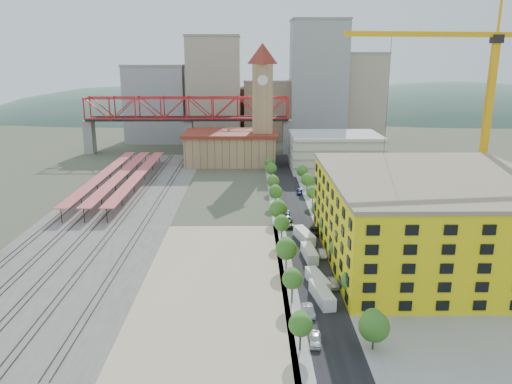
{
  "coord_description": "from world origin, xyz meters",
  "views": [
    {
      "loc": [
        3.07,
        -121.23,
        42.84
      ],
      "look_at": [
        4.51,
        -0.63,
        10.0
      ],
      "focal_mm": 35.0,
      "sensor_mm": 36.0,
      "label": 1
    }
  ],
  "objects_px": {
    "site_trailer_c": "(309,253)",
    "site_trailer_b": "(318,280)",
    "tower_crane": "(478,90)",
    "clock_tower": "(262,93)",
    "site_trailer_d": "(304,236)",
    "construction_building": "(432,218)",
    "car_0": "(315,340)",
    "site_trailer_a": "(322,295)"
  },
  "relations": [
    {
      "from": "site_trailer_c",
      "to": "site_trailer_b",
      "type": "bearing_deg",
      "value": -95.35
    },
    {
      "from": "tower_crane",
      "to": "site_trailer_c",
      "type": "bearing_deg",
      "value": -149.77
    },
    {
      "from": "clock_tower",
      "to": "site_trailer_d",
      "type": "height_order",
      "value": "clock_tower"
    },
    {
      "from": "construction_building",
      "to": "site_trailer_b",
      "type": "relative_size",
      "value": 5.9
    },
    {
      "from": "tower_crane",
      "to": "site_trailer_b",
      "type": "xyz_separation_m",
      "value": [
        -44.66,
        -39.58,
        -33.52
      ]
    },
    {
      "from": "tower_crane",
      "to": "car_0",
      "type": "distance_m",
      "value": 83.6
    },
    {
      "from": "clock_tower",
      "to": "tower_crane",
      "type": "bearing_deg",
      "value": -54.42
    },
    {
      "from": "site_trailer_d",
      "to": "site_trailer_a",
      "type": "bearing_deg",
      "value": -103.71
    },
    {
      "from": "tower_crane",
      "to": "car_0",
      "type": "height_order",
      "value": "tower_crane"
    },
    {
      "from": "clock_tower",
      "to": "tower_crane",
      "type": "relative_size",
      "value": 0.92
    },
    {
      "from": "site_trailer_c",
      "to": "site_trailer_d",
      "type": "bearing_deg",
      "value": 84.65
    },
    {
      "from": "site_trailer_a",
      "to": "clock_tower",
      "type": "bearing_deg",
      "value": 83.94
    },
    {
      "from": "construction_building",
      "to": "tower_crane",
      "type": "bearing_deg",
      "value": 54.74
    },
    {
      "from": "site_trailer_c",
      "to": "car_0",
      "type": "height_order",
      "value": "site_trailer_c"
    },
    {
      "from": "site_trailer_b",
      "to": "car_0",
      "type": "relative_size",
      "value": 1.91
    },
    {
      "from": "site_trailer_a",
      "to": "site_trailer_d",
      "type": "bearing_deg",
      "value": 80.11
    },
    {
      "from": "site_trailer_c",
      "to": "car_0",
      "type": "xyz_separation_m",
      "value": [
        -3.0,
        -33.7,
        -0.43
      ]
    },
    {
      "from": "site_trailer_d",
      "to": "site_trailer_c",
      "type": "bearing_deg",
      "value": -103.71
    },
    {
      "from": "construction_building",
      "to": "car_0",
      "type": "bearing_deg",
      "value": -131.02
    },
    {
      "from": "tower_crane",
      "to": "site_trailer_a",
      "type": "height_order",
      "value": "tower_crane"
    },
    {
      "from": "clock_tower",
      "to": "site_trailer_d",
      "type": "xyz_separation_m",
      "value": [
        8.0,
        -88.79,
        -27.42
      ]
    },
    {
      "from": "tower_crane",
      "to": "site_trailer_b",
      "type": "distance_m",
      "value": 68.44
    },
    {
      "from": "site_trailer_b",
      "to": "clock_tower",
      "type": "bearing_deg",
      "value": 80.9
    },
    {
      "from": "site_trailer_b",
      "to": "tower_crane",
      "type": "bearing_deg",
      "value": 28.41
    },
    {
      "from": "site_trailer_c",
      "to": "clock_tower",
      "type": "bearing_deg",
      "value": 89.24
    },
    {
      "from": "site_trailer_a",
      "to": "car_0",
      "type": "relative_size",
      "value": 2.01
    },
    {
      "from": "clock_tower",
      "to": "site_trailer_a",
      "type": "relative_size",
      "value": 5.77
    },
    {
      "from": "clock_tower",
      "to": "site_trailer_d",
      "type": "distance_m",
      "value": 93.28
    },
    {
      "from": "construction_building",
      "to": "site_trailer_d",
      "type": "relative_size",
      "value": 5.44
    },
    {
      "from": "tower_crane",
      "to": "car_0",
      "type": "xyz_separation_m",
      "value": [
        -47.66,
        -59.72,
        -33.93
      ]
    },
    {
      "from": "clock_tower",
      "to": "site_trailer_a",
      "type": "xyz_separation_m",
      "value": [
        8.0,
        -119.36,
        -27.46
      ]
    },
    {
      "from": "clock_tower",
      "to": "site_trailer_b",
      "type": "xyz_separation_m",
      "value": [
        8.0,
        -113.18,
        -27.52
      ]
    },
    {
      "from": "construction_building",
      "to": "site_trailer_a",
      "type": "bearing_deg",
      "value": -143.33
    },
    {
      "from": "site_trailer_a",
      "to": "tower_crane",
      "type": "bearing_deg",
      "value": 35.8
    },
    {
      "from": "tower_crane",
      "to": "site_trailer_c",
      "type": "relative_size",
      "value": 6.45
    },
    {
      "from": "site_trailer_b",
      "to": "car_0",
      "type": "distance_m",
      "value": 20.37
    },
    {
      "from": "site_trailer_a",
      "to": "site_trailer_d",
      "type": "height_order",
      "value": "site_trailer_d"
    },
    {
      "from": "site_trailer_b",
      "to": "site_trailer_c",
      "type": "height_order",
      "value": "site_trailer_c"
    },
    {
      "from": "car_0",
      "to": "site_trailer_a",
      "type": "bearing_deg",
      "value": 84.26
    },
    {
      "from": "construction_building",
      "to": "site_trailer_c",
      "type": "relative_size",
      "value": 5.8
    },
    {
      "from": "construction_building",
      "to": "site_trailer_d",
      "type": "height_order",
      "value": "construction_building"
    },
    {
      "from": "construction_building",
      "to": "site_trailer_c",
      "type": "bearing_deg",
      "value": 179.19
    }
  ]
}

